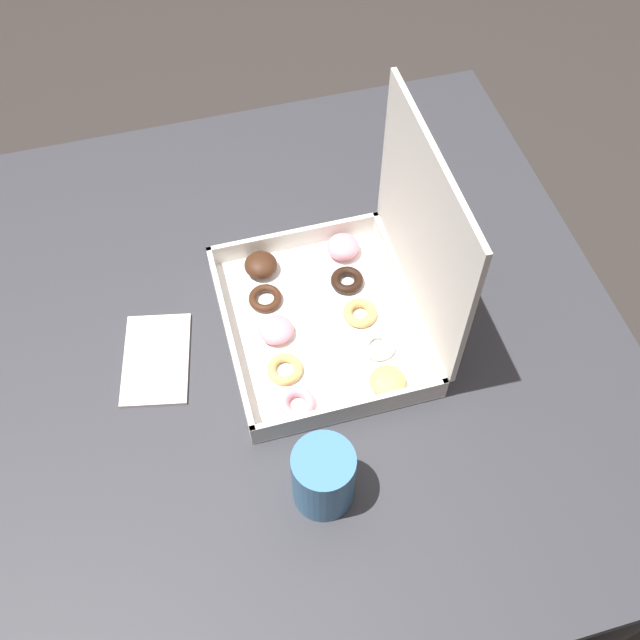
# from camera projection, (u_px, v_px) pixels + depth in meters

# --- Properties ---
(ground_plane) EXTENTS (8.00, 8.00, 0.00)m
(ground_plane) POSITION_uv_depth(u_px,v_px,m) (309.00, 504.00, 1.77)
(ground_plane) COLOR #2D2826
(dining_table) EXTENTS (1.03, 0.97, 0.75)m
(dining_table) POSITION_uv_depth(u_px,v_px,m) (305.00, 364.00, 1.23)
(dining_table) COLOR #2D2D33
(dining_table) RESTS_ON ground_plane
(donut_box) EXTENTS (0.33, 0.29, 0.33)m
(donut_box) POSITION_uv_depth(u_px,v_px,m) (351.00, 291.00, 1.10)
(donut_box) COLOR white
(donut_box) RESTS_ON dining_table
(coffee_mug) EXTENTS (0.08, 0.08, 0.11)m
(coffee_mug) POSITION_uv_depth(u_px,v_px,m) (323.00, 477.00, 0.96)
(coffee_mug) COLOR teal
(coffee_mug) RESTS_ON dining_table
(paper_napkin) EXTENTS (0.17, 0.13, 0.01)m
(paper_napkin) POSITION_uv_depth(u_px,v_px,m) (156.00, 359.00, 1.12)
(paper_napkin) COLOR silver
(paper_napkin) RESTS_ON dining_table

